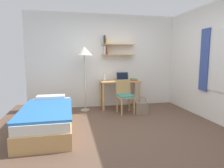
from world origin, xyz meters
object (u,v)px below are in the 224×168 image
handbag (142,108)px  desk (120,86)px  book_stack (134,79)px  bed (48,118)px  desk_chair (125,95)px  water_bottle (105,77)px  laptop (123,78)px  standing_lamp (84,54)px

handbag → desk: bearing=117.9°
book_stack → handbag: (-0.01, -0.68, -0.64)m
bed → desk_chair: bearing=25.5°
water_bottle → book_stack: (0.81, -0.09, -0.09)m
desk_chair → bed: bearing=-154.5°
desk_chair → water_bottle: water_bottle is taller
desk_chair → handbag: desk_chair is taller
bed → laptop: size_ratio=5.88×
laptop → book_stack: bearing=-19.3°
bed → desk_chair: (1.80, 0.86, 0.23)m
desk → standing_lamp: (-0.97, -0.08, 0.86)m
water_bottle → book_stack: bearing=-6.6°
desk → book_stack: size_ratio=5.50×
standing_lamp → desk_chair: bearing=-23.2°
desk → book_stack: (0.39, -0.04, 0.17)m
laptop → handbag: (0.28, -0.78, -0.67)m
water_bottle → handbag: 1.33m
bed → water_bottle: size_ratio=8.47×
desk → handbag: 0.94m
laptop → handbag: size_ratio=0.76×
handbag → desk_chair: bearing=149.6°
desk_chair → laptop: (0.10, 0.56, 0.36)m
bed → desk: desk is taller
water_bottle → handbag: (0.80, -0.78, -0.73)m
laptop → book_stack: (0.29, -0.10, -0.03)m
book_stack → desk_chair: bearing=-130.0°
laptop → book_stack: laptop is taller
desk → laptop: laptop is taller
book_stack → laptop: bearing=160.7°
desk → desk_chair: 0.53m
laptop → water_bottle: 0.53m
laptop → water_bottle: water_bottle is taller
desk_chair → handbag: 0.53m
laptop → book_stack: 0.31m
desk_chair → book_stack: size_ratio=4.25×
standing_lamp → bed: bearing=-122.7°
book_stack → handbag: size_ratio=0.44×
water_bottle → desk: bearing=-7.2°
standing_lamp → water_bottle: size_ratio=7.18×
desk → desk_chair: size_ratio=1.29×
desk_chair → handbag: size_ratio=1.89×
desk → book_stack: book_stack is taller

